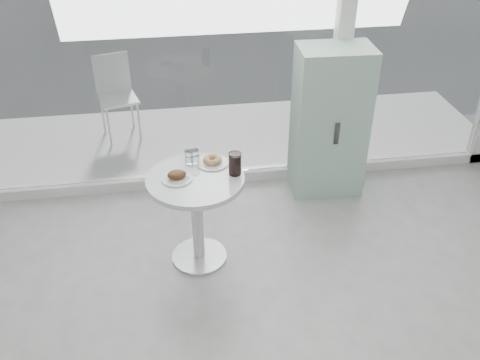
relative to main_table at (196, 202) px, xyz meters
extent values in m
cube|color=white|center=(0.50, 1.10, -0.50)|extent=(5.00, 0.12, 0.10)
cube|color=white|center=(1.40, 1.10, 0.95)|extent=(0.14, 0.14, 3.00)
cube|color=white|center=(-0.27, 1.10, 0.85)|extent=(3.21, 0.02, 2.60)
cube|color=white|center=(2.17, 1.10, 0.85)|extent=(1.41, 0.02, 2.60)
cylinder|color=silver|center=(0.00, 0.00, -0.54)|extent=(0.44, 0.44, 0.03)
cylinder|color=silver|center=(0.00, 0.00, -0.18)|extent=(0.09, 0.09, 0.70)
cylinder|color=white|center=(0.00, 0.00, 0.20)|extent=(0.72, 0.72, 0.04)
cube|color=silver|center=(0.50, 1.90, -0.53)|extent=(5.60, 1.60, 0.05)
cube|color=#93BCA8|center=(1.27, 0.86, 0.14)|extent=(0.65, 0.45, 1.38)
cube|color=#333333|center=(1.27, 0.64, 0.14)|extent=(0.04, 0.02, 0.20)
cylinder|color=silver|center=(-0.78, 1.89, -0.29)|extent=(0.02, 0.02, 0.43)
cylinder|color=silver|center=(-0.47, 1.98, -0.29)|extent=(0.02, 0.02, 0.43)
cylinder|color=silver|center=(-0.86, 2.21, -0.29)|extent=(0.02, 0.02, 0.43)
cylinder|color=silver|center=(-0.55, 2.29, -0.29)|extent=(0.02, 0.02, 0.43)
cube|color=silver|center=(-0.67, 2.09, -0.06)|extent=(0.46, 0.46, 0.03)
cube|color=silver|center=(-0.71, 2.27, 0.16)|extent=(0.37, 0.12, 0.43)
cylinder|color=silver|center=(-0.13, 0.00, 0.23)|extent=(0.22, 0.22, 0.01)
cube|color=silver|center=(-0.11, -0.01, 0.24)|extent=(0.14, 0.14, 0.00)
ellipsoid|color=#371D0F|center=(-0.13, 0.00, 0.26)|extent=(0.13, 0.11, 0.06)
ellipsoid|color=#371D0F|center=(-0.10, 0.02, 0.25)|extent=(0.07, 0.06, 0.04)
cylinder|color=silver|center=(0.15, 0.18, 0.23)|extent=(0.24, 0.24, 0.01)
torus|color=#A9824D|center=(0.15, 0.18, 0.25)|extent=(0.14, 0.14, 0.05)
cylinder|color=white|center=(-0.03, 0.20, 0.27)|extent=(0.07, 0.07, 0.11)
cylinder|color=white|center=(-0.03, 0.20, 0.25)|extent=(0.06, 0.06, 0.06)
cylinder|color=white|center=(0.02, 0.21, 0.27)|extent=(0.07, 0.07, 0.11)
cylinder|color=white|center=(0.02, 0.21, 0.25)|extent=(0.06, 0.06, 0.06)
cylinder|color=white|center=(0.29, 0.01, 0.31)|extent=(0.09, 0.09, 0.18)
cylinder|color=black|center=(0.29, 0.01, 0.30)|extent=(0.08, 0.08, 0.16)
camera|label=1|loc=(-0.16, -3.26, 2.33)|focal=40.00mm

